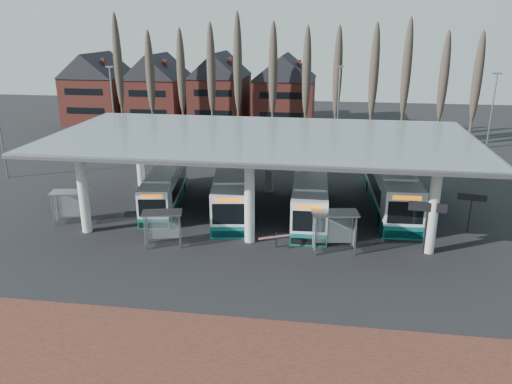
# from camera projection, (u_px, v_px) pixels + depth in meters

# --- Properties ---
(ground) EXTENTS (140.00, 140.00, 0.00)m
(ground) POSITION_uv_depth(u_px,v_px,m) (244.00, 257.00, 32.41)
(ground) COLOR black
(ground) RESTS_ON ground
(brick_strip) EXTENTS (70.00, 10.00, 0.03)m
(brick_strip) POSITION_uv_depth(u_px,v_px,m) (196.00, 381.00, 21.16)
(brick_strip) COLOR brown
(brick_strip) RESTS_ON ground
(station_canopy) EXTENTS (32.00, 16.00, 6.34)m
(station_canopy) POSITION_uv_depth(u_px,v_px,m) (261.00, 144.00, 38.08)
(station_canopy) COLOR silver
(station_canopy) RESTS_ON ground
(poplar_row) EXTENTS (45.10, 1.10, 14.50)m
(poplar_row) POSITION_uv_depth(u_px,v_px,m) (289.00, 72.00, 60.52)
(poplar_row) COLOR #473D33
(poplar_row) RESTS_ON ground
(townhouse_row) EXTENTS (36.80, 10.30, 12.25)m
(townhouse_row) POSITION_uv_depth(u_px,v_px,m) (189.00, 84.00, 73.92)
(townhouse_row) COLOR maroon
(townhouse_row) RESTS_ON ground
(lamp_post_a) EXTENTS (0.80, 0.16, 10.17)m
(lamp_post_a) POSITION_uv_depth(u_px,v_px,m) (114.00, 112.00, 53.80)
(lamp_post_a) COLOR slate
(lamp_post_a) RESTS_ON ground
(lamp_post_b) EXTENTS (0.80, 0.16, 10.17)m
(lamp_post_b) POSITION_uv_depth(u_px,v_px,m) (338.00, 111.00, 54.23)
(lamp_post_b) COLOR slate
(lamp_post_b) RESTS_ON ground
(lamp_post_c) EXTENTS (0.80, 0.16, 10.17)m
(lamp_post_c) POSITION_uv_depth(u_px,v_px,m) (490.00, 126.00, 46.68)
(lamp_post_c) COLOR slate
(lamp_post_c) RESTS_ON ground
(bus_0) EXTENTS (3.88, 11.07, 3.01)m
(bus_0) POSITION_uv_depth(u_px,v_px,m) (165.00, 188.00, 41.50)
(bus_0) COLOR silver
(bus_0) RESTS_ON ground
(bus_1) EXTENTS (4.42, 12.42, 3.38)m
(bus_1) POSITION_uv_depth(u_px,v_px,m) (232.00, 190.00, 40.44)
(bus_1) COLOR silver
(bus_1) RESTS_ON ground
(bus_2) EXTENTS (2.87, 11.94, 3.30)m
(bus_2) POSITION_uv_depth(u_px,v_px,m) (310.00, 196.00, 39.10)
(bus_2) COLOR silver
(bus_2) RESTS_ON ground
(bus_3) EXTENTS (3.41, 13.23, 3.64)m
(bus_3) POSITION_uv_depth(u_px,v_px,m) (390.00, 187.00, 40.68)
(bus_3) COLOR silver
(bus_3) RESTS_ON ground
(shelter_0) EXTENTS (2.90, 1.83, 2.50)m
(shelter_0) POSITION_uv_depth(u_px,v_px,m) (71.00, 200.00, 37.53)
(shelter_0) COLOR gray
(shelter_0) RESTS_ON ground
(shelter_1) EXTENTS (2.87, 1.90, 2.45)m
(shelter_1) POSITION_uv_depth(u_px,v_px,m) (163.00, 221.00, 33.63)
(shelter_1) COLOR gray
(shelter_1) RESTS_ON ground
(shelter_2) EXTENTS (3.20, 1.94, 2.79)m
(shelter_2) POSITION_uv_depth(u_px,v_px,m) (334.00, 222.00, 32.71)
(shelter_2) COLOR gray
(shelter_2) RESTS_ON ground
(info_sign_0) EXTENTS (2.38, 0.40, 3.54)m
(info_sign_0) POSITION_uv_depth(u_px,v_px,m) (427.00, 211.00, 32.00)
(info_sign_0) COLOR black
(info_sign_0) RESTS_ON ground
(info_sign_1) EXTENTS (1.93, 0.45, 2.90)m
(info_sign_1) POSITION_uv_depth(u_px,v_px,m) (472.00, 200.00, 35.59)
(info_sign_1) COLOR black
(info_sign_1) RESTS_ON ground
(barrier) EXTENTS (2.13, 1.10, 1.15)m
(barrier) POSITION_uv_depth(u_px,v_px,m) (276.00, 238.00, 33.14)
(barrier) COLOR black
(barrier) RESTS_ON ground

